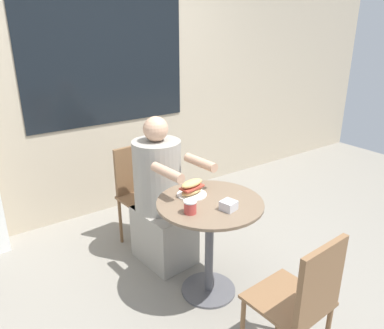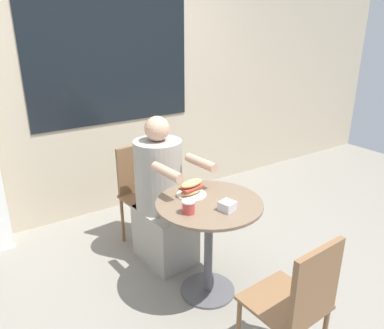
% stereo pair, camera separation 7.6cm
% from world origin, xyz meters
% --- Properties ---
extents(ground_plane, '(8.00, 8.00, 0.00)m').
position_xyz_m(ground_plane, '(0.00, 0.00, 0.00)').
color(ground_plane, gray).
extents(storefront_wall, '(8.00, 0.09, 2.80)m').
position_xyz_m(storefront_wall, '(0.00, 1.69, 1.40)').
color(storefront_wall, '#B7A88E').
rests_on(storefront_wall, ground_plane).
extents(cafe_table, '(0.72, 0.72, 0.73)m').
position_xyz_m(cafe_table, '(0.00, 0.00, 0.54)').
color(cafe_table, brown).
rests_on(cafe_table, ground_plane).
extents(diner_chair, '(0.41, 0.41, 0.87)m').
position_xyz_m(diner_chair, '(-0.07, 0.91, 0.52)').
color(diner_chair, brown).
rests_on(diner_chair, ground_plane).
extents(seated_diner, '(0.42, 0.69, 1.20)m').
position_xyz_m(seated_diner, '(-0.05, 0.56, 0.52)').
color(seated_diner, gray).
rests_on(seated_diner, ground_plane).
extents(empty_chair_across, '(0.40, 0.40, 0.87)m').
position_xyz_m(empty_chair_across, '(-0.02, -0.82, 0.52)').
color(empty_chair_across, brown).
rests_on(empty_chair_across, ground_plane).
extents(sandwich_on_plate, '(0.21, 0.21, 0.11)m').
position_xyz_m(sandwich_on_plate, '(-0.04, 0.15, 0.78)').
color(sandwich_on_plate, white).
rests_on(sandwich_on_plate, cafe_table).
extents(drink_cup, '(0.08, 0.08, 0.09)m').
position_xyz_m(drink_cup, '(-0.20, -0.05, 0.77)').
color(drink_cup, '#B73D38').
rests_on(drink_cup, cafe_table).
extents(napkin_box, '(0.11, 0.11, 0.06)m').
position_xyz_m(napkin_box, '(0.03, -0.16, 0.76)').
color(napkin_box, silver).
rests_on(napkin_box, cafe_table).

